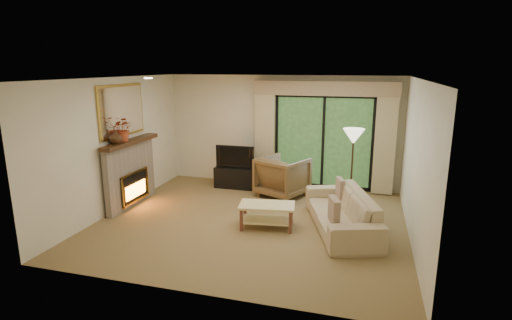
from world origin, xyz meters
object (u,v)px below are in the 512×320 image
(media_console, at_px, (236,177))
(armchair, at_px, (283,177))
(sofa, at_px, (341,211))
(coffee_table, at_px, (267,216))

(media_console, xyz_separation_m, armchair, (1.18, -0.33, 0.19))
(sofa, xyz_separation_m, coffee_table, (-1.26, -0.31, -0.11))
(armchair, relative_size, sofa, 0.43)
(media_console, height_order, armchair, armchair)
(armchair, relative_size, coffee_table, 1.00)
(armchair, height_order, sofa, armchair)
(media_console, distance_m, coffee_table, 2.50)
(sofa, bearing_deg, coffee_table, -94.14)
(media_console, bearing_deg, coffee_table, -59.31)
(sofa, relative_size, coffee_table, 2.34)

